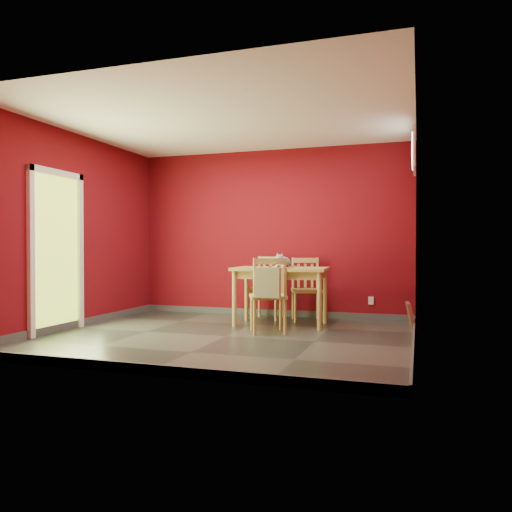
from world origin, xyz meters
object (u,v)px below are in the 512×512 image
(picture_frame, at_px, (411,316))
(tote_bag, at_px, (268,283))
(chair_near, at_px, (268,294))
(chair_far_right, at_px, (306,288))
(cat, at_px, (283,260))
(dining_table, at_px, (281,275))
(chair_far_left, at_px, (268,287))

(picture_frame, bearing_deg, tote_bag, -146.25)
(chair_near, bearing_deg, tote_bag, -74.67)
(chair_far_right, distance_m, chair_near, 1.28)
(cat, height_order, picture_frame, cat)
(tote_bag, bearing_deg, dining_table, 94.89)
(chair_far_left, distance_m, cat, 0.88)
(chair_far_left, relative_size, chair_near, 0.99)
(tote_bag, bearing_deg, cat, 92.15)
(chair_near, relative_size, picture_frame, 2.63)
(dining_table, xyz_separation_m, chair_far_right, (0.25, 0.59, -0.24))
(dining_table, distance_m, chair_far_left, 0.74)
(picture_frame, bearing_deg, chair_far_left, 170.63)
(chair_far_right, xyz_separation_m, cat, (-0.20, -0.63, 0.45))
(chair_near, relative_size, cat, 2.27)
(chair_near, bearing_deg, chair_far_right, 79.68)
(chair_far_left, height_order, tote_bag, chair_far_left)
(chair_near, bearing_deg, picture_frame, 27.57)
(dining_table, relative_size, picture_frame, 3.69)
(chair_far_left, relative_size, cat, 2.25)
(chair_far_left, relative_size, tote_bag, 2.18)
(chair_far_left, distance_m, chair_far_right, 0.61)
(tote_bag, xyz_separation_m, picture_frame, (1.70, 1.13, -0.49))
(chair_far_left, height_order, chair_near, chair_near)
(chair_far_right, distance_m, picture_frame, 1.60)
(dining_table, relative_size, chair_far_left, 1.41)
(dining_table, xyz_separation_m, picture_frame, (1.77, 0.25, -0.55))
(dining_table, relative_size, chair_near, 1.40)
(tote_bag, bearing_deg, chair_near, 105.33)
(chair_far_right, relative_size, tote_bag, 2.14)
(cat, bearing_deg, chair_near, -100.59)
(dining_table, bearing_deg, tote_bag, -85.11)
(chair_far_left, bearing_deg, picture_frame, -9.37)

